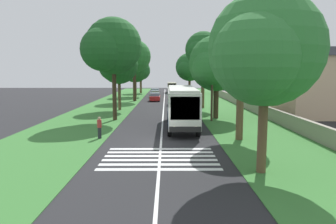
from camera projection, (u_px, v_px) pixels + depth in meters
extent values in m
plane|color=#262628|center=(161.00, 144.00, 22.80)|extent=(160.00, 160.00, 0.00)
cube|color=#387533|center=(94.00, 115.00, 37.63)|extent=(120.00, 8.00, 0.04)
cube|color=#387533|center=(232.00, 115.00, 37.72)|extent=(120.00, 8.00, 0.04)
cube|color=silver|center=(163.00, 115.00, 37.68)|extent=(110.00, 0.16, 0.01)
cube|color=silver|center=(182.00, 105.00, 29.06)|extent=(11.00, 2.50, 2.90)
cube|color=slate|center=(182.00, 99.00, 29.29)|extent=(9.68, 2.54, 0.85)
cube|color=slate|center=(185.00, 108.00, 23.60)|extent=(0.08, 2.20, 1.74)
cube|color=#1E4C9E|center=(182.00, 116.00, 29.19)|extent=(10.78, 2.53, 0.36)
cube|color=silver|center=(182.00, 88.00, 28.86)|extent=(10.56, 2.30, 0.18)
cube|color=black|center=(185.00, 129.00, 23.68)|extent=(0.16, 2.40, 0.40)
sphere|color=#F2EDCC|center=(174.00, 128.00, 23.72)|extent=(0.24, 0.24, 0.24)
sphere|color=#F2EDCC|center=(196.00, 128.00, 23.73)|extent=(0.24, 0.24, 0.24)
cylinder|color=black|center=(170.00, 130.00, 25.38)|extent=(1.10, 0.32, 1.10)
cylinder|color=black|center=(169.00, 117.00, 32.72)|extent=(1.10, 0.32, 1.10)
cylinder|color=black|center=(198.00, 130.00, 25.39)|extent=(1.10, 0.32, 1.10)
cylinder|color=black|center=(191.00, 117.00, 32.73)|extent=(1.10, 0.32, 1.10)
cube|color=silver|center=(159.00, 169.00, 16.81)|extent=(0.45, 6.80, 0.01)
cube|color=silver|center=(159.00, 164.00, 17.70)|extent=(0.45, 6.80, 0.01)
cube|color=silver|center=(160.00, 160.00, 18.59)|extent=(0.45, 6.80, 0.01)
cube|color=silver|center=(160.00, 156.00, 19.48)|extent=(0.45, 6.80, 0.01)
cube|color=silver|center=(160.00, 152.00, 20.38)|extent=(0.45, 6.80, 0.01)
cube|color=silver|center=(161.00, 149.00, 21.27)|extent=(0.45, 6.80, 0.01)
cube|color=gray|center=(174.00, 102.00, 49.12)|extent=(4.30, 1.75, 0.70)
cube|color=slate|center=(174.00, 98.00, 48.95)|extent=(2.00, 1.61, 0.55)
cylinder|color=black|center=(169.00, 104.00, 47.81)|extent=(0.64, 0.22, 0.64)
cylinder|color=black|center=(169.00, 102.00, 50.49)|extent=(0.64, 0.22, 0.64)
cylinder|color=black|center=(180.00, 104.00, 47.82)|extent=(0.64, 0.22, 0.64)
cylinder|color=black|center=(179.00, 102.00, 50.49)|extent=(0.64, 0.22, 0.64)
cube|color=#B21E1E|center=(155.00, 98.00, 56.38)|extent=(4.30, 1.75, 0.70)
cube|color=slate|center=(155.00, 94.00, 56.20)|extent=(2.00, 1.61, 0.55)
cylinder|color=black|center=(150.00, 100.00, 55.06)|extent=(0.64, 0.22, 0.64)
cylinder|color=black|center=(151.00, 98.00, 57.74)|extent=(0.64, 0.22, 0.64)
cylinder|color=black|center=(159.00, 100.00, 55.07)|extent=(0.64, 0.22, 0.64)
cylinder|color=black|center=(160.00, 98.00, 57.75)|extent=(0.64, 0.22, 0.64)
cube|color=gold|center=(155.00, 95.00, 64.41)|extent=(4.30, 1.75, 0.70)
cube|color=slate|center=(155.00, 92.00, 64.23)|extent=(2.00, 1.61, 0.55)
cylinder|color=black|center=(151.00, 96.00, 63.09)|extent=(0.64, 0.22, 0.64)
cylinder|color=black|center=(151.00, 95.00, 65.77)|extent=(0.64, 0.22, 0.64)
cylinder|color=black|center=(159.00, 96.00, 63.10)|extent=(0.64, 0.22, 0.64)
cylinder|color=black|center=(159.00, 95.00, 65.78)|extent=(0.64, 0.22, 0.64)
cube|color=black|center=(155.00, 93.00, 70.48)|extent=(4.30, 1.75, 0.70)
cube|color=slate|center=(155.00, 90.00, 70.30)|extent=(2.00, 1.61, 0.55)
cylinder|color=black|center=(151.00, 94.00, 69.16)|extent=(0.64, 0.22, 0.64)
cylinder|color=black|center=(152.00, 93.00, 71.84)|extent=(0.64, 0.22, 0.64)
cylinder|color=black|center=(159.00, 94.00, 69.17)|extent=(0.64, 0.22, 0.64)
cylinder|color=black|center=(159.00, 93.00, 71.85)|extent=(0.64, 0.22, 0.64)
cube|color=#BFB299|center=(172.00, 87.00, 78.56)|extent=(6.00, 2.10, 2.10)
cube|color=slate|center=(172.00, 85.00, 78.71)|extent=(5.04, 2.13, 0.70)
cube|color=slate|center=(172.00, 86.00, 75.58)|extent=(0.06, 1.76, 1.18)
cylinder|color=black|center=(168.00, 92.00, 76.81)|extent=(0.76, 0.24, 0.76)
cylinder|color=black|center=(168.00, 91.00, 80.58)|extent=(0.76, 0.24, 0.76)
cylinder|color=black|center=(176.00, 92.00, 76.82)|extent=(0.76, 0.24, 0.76)
cylinder|color=black|center=(175.00, 91.00, 80.59)|extent=(0.76, 0.24, 0.76)
cylinder|color=brown|center=(119.00, 93.00, 42.37)|extent=(0.40, 0.40, 4.62)
sphere|color=#1E5623|center=(119.00, 65.00, 41.90)|extent=(5.07, 5.07, 5.07)
sphere|color=#1E5623|center=(121.00, 68.00, 43.46)|extent=(3.03, 3.03, 3.03)
sphere|color=#1E5623|center=(112.00, 68.00, 40.69)|extent=(3.21, 3.21, 3.21)
cylinder|color=brown|center=(141.00, 84.00, 76.04)|extent=(0.52, 0.52, 4.16)
sphere|color=#286B2D|center=(141.00, 70.00, 75.62)|extent=(4.59, 4.59, 4.59)
sphere|color=#286B2D|center=(141.00, 72.00, 77.03)|extent=(2.61, 2.61, 2.61)
sphere|color=#286B2D|center=(137.00, 72.00, 74.52)|extent=(3.05, 3.05, 3.05)
cylinder|color=brown|center=(135.00, 86.00, 65.51)|extent=(0.56, 0.56, 4.23)
sphere|color=#1E5623|center=(135.00, 68.00, 65.04)|extent=(5.85, 5.85, 5.85)
sphere|color=#1E5623|center=(136.00, 70.00, 66.84)|extent=(3.39, 3.39, 3.39)
sphere|color=#1E5623|center=(130.00, 70.00, 63.64)|extent=(3.49, 3.49, 3.49)
cylinder|color=#3D2D1E|center=(114.00, 91.00, 33.45)|extent=(0.43, 0.43, 6.16)
sphere|color=#1E5623|center=(113.00, 46.00, 32.85)|extent=(5.89, 5.89, 5.89)
sphere|color=#1E5623|center=(116.00, 51.00, 34.66)|extent=(3.36, 3.36, 3.36)
sphere|color=#1E5623|center=(102.00, 49.00, 31.44)|extent=(4.35, 4.35, 4.35)
cylinder|color=#3D2D1E|center=(135.00, 83.00, 55.42)|extent=(0.57, 0.57, 6.18)
sphere|color=#286B2D|center=(134.00, 56.00, 54.82)|extent=(5.77, 5.77, 5.77)
sphere|color=#286B2D|center=(135.00, 59.00, 56.60)|extent=(3.26, 3.26, 3.26)
sphere|color=#286B2D|center=(128.00, 59.00, 53.44)|extent=(4.01, 4.01, 4.01)
cylinder|color=#4C3826|center=(190.00, 84.00, 74.23)|extent=(0.56, 0.56, 4.41)
sphere|color=#1E5623|center=(190.00, 67.00, 73.72)|extent=(6.56, 6.56, 6.56)
sphere|color=#1E5623|center=(189.00, 69.00, 75.73)|extent=(3.98, 3.98, 3.98)
sphere|color=#1E5623|center=(186.00, 69.00, 72.15)|extent=(3.97, 3.97, 3.97)
cylinder|color=#3D2D1E|center=(216.00, 99.00, 34.84)|extent=(0.57, 0.57, 4.36)
sphere|color=#286B2D|center=(217.00, 63.00, 34.36)|extent=(6.07, 6.07, 6.07)
sphere|color=#286B2D|center=(214.00, 68.00, 36.22)|extent=(3.39, 3.39, 3.39)
sphere|color=#286B2D|center=(210.00, 67.00, 32.91)|extent=(3.72, 3.72, 3.72)
cylinder|color=brown|center=(203.00, 84.00, 44.63)|extent=(0.48, 0.48, 6.77)
sphere|color=#1E5623|center=(203.00, 50.00, 44.02)|extent=(5.06, 5.06, 5.06)
sphere|color=#1E5623|center=(202.00, 53.00, 45.57)|extent=(3.66, 3.66, 3.66)
sphere|color=#1E5623|center=(199.00, 52.00, 42.81)|extent=(3.22, 3.22, 3.22)
cylinder|color=brown|center=(240.00, 108.00, 23.80)|extent=(0.54, 0.54, 4.83)
sphere|color=#286B2D|center=(241.00, 58.00, 23.33)|extent=(4.59, 4.59, 4.59)
sphere|color=#286B2D|center=(237.00, 64.00, 24.74)|extent=(3.29, 3.29, 3.29)
sphere|color=#286B2D|center=(235.00, 63.00, 22.23)|extent=(2.83, 2.83, 2.83)
cylinder|color=brown|center=(263.00, 127.00, 15.96)|extent=(0.48, 0.48, 4.67)
sphere|color=#337A38|center=(266.00, 49.00, 15.47)|extent=(5.66, 5.66, 5.66)
sphere|color=#337A38|center=(256.00, 59.00, 17.21)|extent=(3.13, 3.13, 3.13)
sphere|color=#337A38|center=(256.00, 56.00, 14.12)|extent=(3.99, 3.99, 3.99)
cylinder|color=#473828|center=(212.00, 83.00, 32.88)|extent=(0.24, 0.24, 7.95)
cube|color=#3D3326|center=(213.00, 50.00, 32.46)|extent=(0.12, 1.40, 0.12)
cube|color=gray|center=(249.00, 105.00, 42.61)|extent=(70.00, 0.40, 1.31)
cube|color=beige|center=(312.00, 86.00, 37.82)|extent=(10.37, 8.06, 6.83)
cube|color=#4C4C56|center=(314.00, 54.00, 37.34)|extent=(10.97, 8.66, 0.87)
cylinder|color=#26262D|center=(100.00, 133.00, 24.42)|extent=(0.28, 0.28, 0.85)
cylinder|color=#B23333|center=(99.00, 124.00, 24.33)|extent=(0.34, 0.34, 0.60)
sphere|color=tan|center=(99.00, 118.00, 24.27)|extent=(0.24, 0.24, 0.24)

